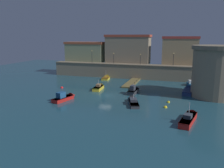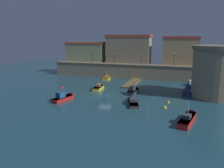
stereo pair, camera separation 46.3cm
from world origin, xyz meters
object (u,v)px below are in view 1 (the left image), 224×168
quay_lamp_0 (92,55)px  moored_boat_0 (133,101)px  quay_lamp_1 (114,56)px  mooring_buoy_0 (165,108)px  moored_boat_8 (65,97)px  mooring_buoy_1 (168,102)px  moored_boat_3 (188,90)px  moored_boat_6 (99,87)px  moored_boat_4 (106,78)px  fortress_tower (217,71)px  moored_boat_7 (192,85)px  moored_boat_5 (189,118)px  quay_lamp_3 (174,57)px  moored_boat_1 (134,90)px  mooring_buoy_2 (62,88)px  quay_lamp_2 (140,57)px

quay_lamp_0 → moored_boat_0: quay_lamp_0 is taller
quay_lamp_1 → mooring_buoy_0: (17.47, -26.04, -6.36)m
moored_boat_8 → mooring_buoy_1: bearing=-64.0°
moored_boat_3 → moored_boat_6: (-20.09, -2.87, 0.02)m
moored_boat_4 → fortress_tower: bearing=-119.3°
moored_boat_6 → moored_boat_8: size_ratio=0.94×
fortress_tower → moored_boat_8: 30.88m
moored_boat_3 → moored_boat_7: size_ratio=1.18×
moored_boat_5 → mooring_buoy_0: bearing=47.4°
moored_boat_3 → moored_boat_4: 24.63m
quay_lamp_3 → moored_boat_1: size_ratio=0.64×
quay_lamp_3 → moored_boat_5: quay_lamp_3 is taller
fortress_tower → mooring_buoy_0: 14.99m
mooring_buoy_1 → moored_boat_8: bearing=-167.6°
mooring_buoy_0 → fortress_tower: bearing=49.2°
fortress_tower → mooring_buoy_2: 34.75m
quay_lamp_2 → moored_boat_0: (3.34, -24.98, -5.88)m
fortress_tower → moored_boat_1: bearing=-173.3°
quay_lamp_2 → quay_lamp_3: size_ratio=0.85×
moored_boat_5 → moored_boat_8: (-22.96, 4.62, 0.05)m
quay_lamp_3 → moored_boat_6: bearing=-134.9°
moored_boat_4 → mooring_buoy_2: (-6.46, -14.33, -0.32)m
moored_boat_4 → moored_boat_7: moored_boat_4 is taller
moored_boat_6 → mooring_buoy_0: 18.95m
fortress_tower → mooring_buoy_1: size_ratio=17.50×
fortress_tower → mooring_buoy_0: fortress_tower is taller
moored_boat_0 → mooring_buoy_1: 6.78m
mooring_buoy_1 → moored_boat_3: bearing=68.6°
mooring_buoy_1 → mooring_buoy_2: (-25.40, 4.84, 0.00)m
quay_lamp_1 → moored_boat_6: bearing=-85.1°
moored_boat_3 → mooring_buoy_1: bearing=164.9°
quay_lamp_2 → mooring_buoy_1: 25.40m
moored_boat_0 → moored_boat_1: 7.73m
mooring_buoy_1 → moored_boat_7: bearing=74.0°
moored_boat_5 → mooring_buoy_0: (-3.85, 5.48, -0.50)m
quay_lamp_0 → quay_lamp_3: (24.34, 0.00, -0.15)m
moored_boat_3 → mooring_buoy_2: bearing=105.3°
quay_lamp_3 → moored_boat_4: (-18.52, -3.47, -6.25)m
quay_lamp_1 → moored_boat_5: quay_lamp_1 is taller
quay_lamp_1 → moored_boat_4: 7.06m
moored_boat_7 → moored_boat_8: size_ratio=0.95×
mooring_buoy_2 → quay_lamp_3: bearing=35.5°
fortress_tower → moored_boat_0: fortress_tower is taller
quay_lamp_2 → moored_boat_7: (14.29, -6.64, -5.81)m
quay_lamp_2 → mooring_buoy_2: 24.55m
quay_lamp_2 → moored_boat_0: quay_lamp_2 is taller
moored_boat_3 → moored_boat_8: 26.88m
moored_boat_1 → mooring_buoy_1: 9.37m
moored_boat_1 → moored_boat_5: (11.30, -14.14, -0.09)m
quay_lamp_3 → mooring_buoy_0: quay_lamp_3 is taller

